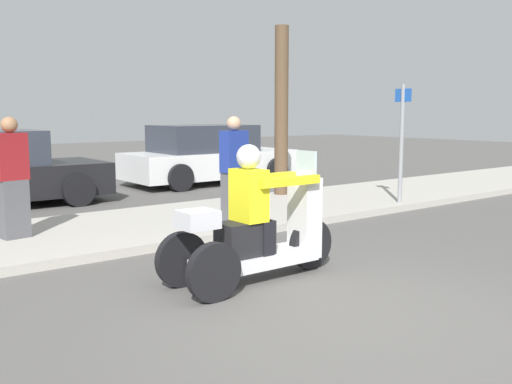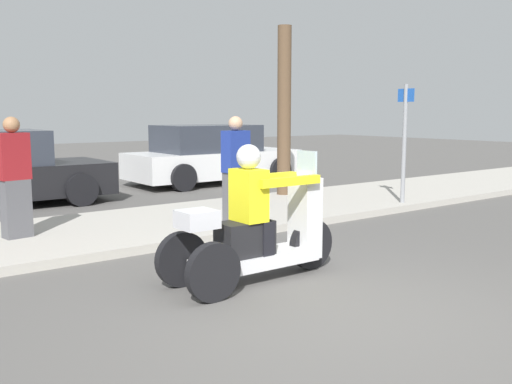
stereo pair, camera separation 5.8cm
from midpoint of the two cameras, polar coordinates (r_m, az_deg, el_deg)
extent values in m
plane|color=#565451|center=(5.24, 9.75, -12.34)|extent=(60.00, 60.00, 0.00)
cube|color=#B2ADA3|center=(8.90, -12.33, -3.54)|extent=(28.00, 2.80, 0.12)
cylinder|color=black|center=(6.68, 5.77, -5.21)|extent=(0.58, 0.10, 0.58)
cylinder|color=black|center=(5.53, -4.00, -8.00)|extent=(0.58, 0.10, 0.58)
cylinder|color=black|center=(6.03, -7.18, -6.68)|extent=(0.58, 0.10, 0.58)
cube|color=silver|center=(6.19, 0.27, -6.78)|extent=(1.46, 0.43, 0.15)
cube|color=black|center=(6.05, -0.84, -4.65)|extent=(0.59, 0.34, 0.37)
cube|color=silver|center=(6.55, 5.17, -2.53)|extent=(0.24, 0.34, 0.92)
cube|color=silver|center=(6.48, 5.37, 2.81)|extent=(0.03, 0.31, 0.30)
cube|color=silver|center=(5.67, -5.63, -2.72)|extent=(0.36, 0.34, 0.18)
cube|color=yellow|center=(5.99, -0.46, -0.31)|extent=(0.26, 0.38, 0.55)
sphere|color=silver|center=(5.95, -0.46, 3.55)|extent=(0.26, 0.26, 0.26)
cube|color=black|center=(6.06, 1.21, -4.62)|extent=(0.14, 0.14, 0.37)
cube|color=black|center=(6.25, -0.15, -4.24)|extent=(0.14, 0.14, 0.37)
cube|color=yellow|center=(6.07, 3.69, 1.08)|extent=(0.80, 0.09, 0.09)
cube|color=yellow|center=(6.37, 1.35, 1.43)|extent=(0.80, 0.09, 0.09)
cube|color=#515156|center=(8.36, -22.67, -1.54)|extent=(0.38, 0.29, 0.79)
cube|color=maroon|center=(8.28, -22.93, 3.31)|extent=(0.42, 0.29, 0.63)
sphere|color=#9E704C|center=(8.27, -23.09, 6.21)|extent=(0.21, 0.21, 0.21)
cube|color=#515156|center=(8.67, -1.83, -0.61)|extent=(0.37, 0.27, 0.79)
cube|color=navy|center=(8.59, -1.85, 4.07)|extent=(0.41, 0.27, 0.63)
sphere|color=tan|center=(8.57, -1.86, 6.88)|extent=(0.21, 0.21, 0.21)
cylinder|color=#A5A8AD|center=(10.18, -0.75, -0.32)|extent=(0.02, 0.02, 0.44)
cylinder|color=#A5A8AD|center=(10.47, 1.08, -0.09)|extent=(0.02, 0.02, 0.44)
cylinder|color=#A5A8AD|center=(10.51, -2.31, -0.06)|extent=(0.02, 0.02, 0.44)
cylinder|color=#A5A8AD|center=(10.79, -0.49, 0.15)|extent=(0.02, 0.02, 0.44)
cube|color=#1E479E|center=(10.46, -0.62, 1.17)|extent=(0.47, 0.47, 0.02)
cube|color=#1E479E|center=(10.60, -1.39, 2.24)|extent=(0.44, 0.06, 0.38)
cube|color=silver|center=(14.70, -4.10, 2.84)|extent=(4.41, 1.80, 0.64)
cube|color=#2D333D|center=(14.54, -4.86, 5.37)|extent=(2.43, 1.62, 0.67)
cylinder|color=black|center=(14.84, 2.46, 2.21)|extent=(0.64, 0.22, 0.64)
cylinder|color=black|center=(16.26, -1.56, 2.72)|extent=(0.64, 0.22, 0.64)
cylinder|color=black|center=(13.22, -7.20, 1.44)|extent=(0.64, 0.22, 0.64)
cylinder|color=black|center=(14.80, -10.67, 2.06)|extent=(0.64, 0.22, 0.64)
cylinder|color=black|center=(11.56, -16.95, 0.23)|extent=(0.64, 0.22, 0.64)
cylinder|color=black|center=(13.35, -19.75, 1.10)|extent=(0.64, 0.22, 0.64)
cylinder|color=brown|center=(11.76, 2.97, 8.05)|extent=(0.28, 0.28, 3.41)
cylinder|color=gray|center=(10.98, 14.75, 4.64)|extent=(0.08, 0.08, 2.20)
cube|color=#1E51AD|center=(10.97, 14.92, 9.34)|extent=(0.02, 0.36, 0.24)
camera|label=1|loc=(0.03, -89.73, 0.04)|focal=40.00mm
camera|label=2|loc=(0.03, 90.27, -0.04)|focal=40.00mm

